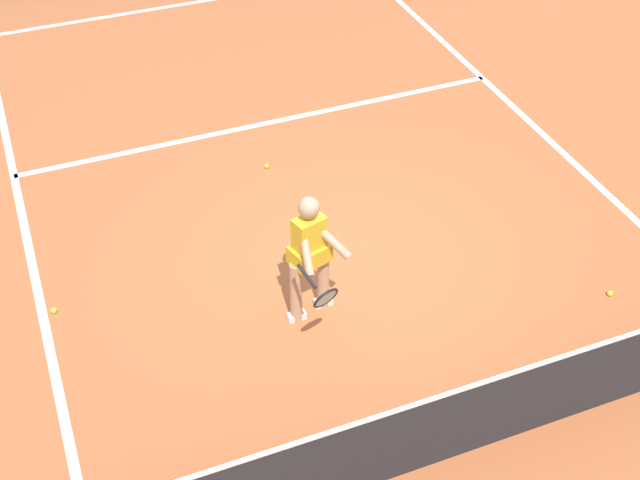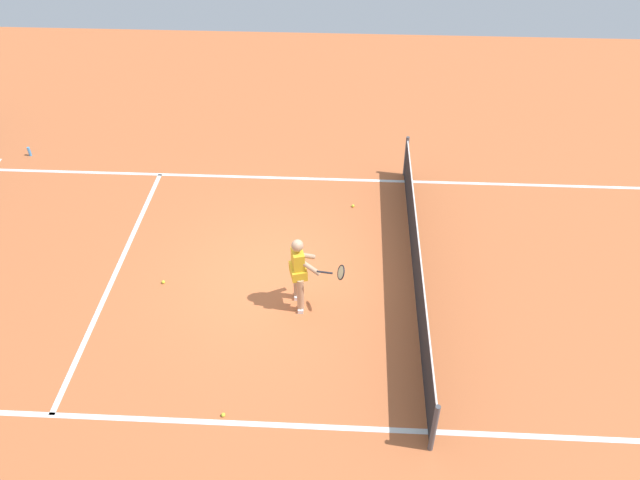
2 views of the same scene
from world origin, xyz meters
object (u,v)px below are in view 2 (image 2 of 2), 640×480
at_px(tennis_ball_near, 163,282).
at_px(tennis_player, 300,271).
at_px(water_bottle, 29,151).
at_px(tennis_ball_mid, 353,206).
at_px(tennis_ball_far, 223,415).

bearing_deg(tennis_ball_near, tennis_player, 81.09).
bearing_deg(water_bottle, tennis_ball_near, 45.02).
relative_size(tennis_ball_mid, tennis_ball_far, 1.00).
distance_m(tennis_player, tennis_ball_far, 2.91).
relative_size(tennis_ball_near, water_bottle, 0.28).
bearing_deg(tennis_ball_near, tennis_ball_mid, 126.57).
xyz_separation_m(tennis_ball_near, tennis_ball_far, (3.03, 1.72, 0.00)).
bearing_deg(tennis_player, tennis_ball_far, -21.90).
relative_size(tennis_player, tennis_ball_far, 23.48).
distance_m(tennis_ball_far, water_bottle, 9.88).
height_order(tennis_ball_mid, water_bottle, water_bottle).
bearing_deg(tennis_ball_far, tennis_ball_mid, 160.88).
bearing_deg(tennis_ball_mid, tennis_player, -16.79).
bearing_deg(tennis_player, tennis_ball_mid, 163.21).
distance_m(tennis_ball_mid, water_bottle, 8.51).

